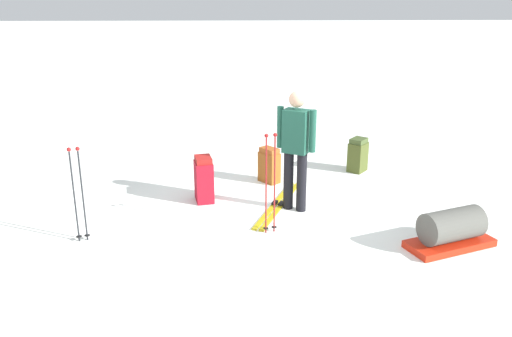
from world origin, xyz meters
TOP-DOWN VIEW (x-y plane):
  - ground_plane at (0.00, 0.00)m, footprint 80.00×80.00m
  - skier_standing at (-0.55, -0.23)m, footprint 0.51×0.36m
  - ski_pair_near at (-0.33, -0.38)m, footprint 0.81×1.77m
  - backpack_large_dark at (-0.25, -1.36)m, footprint 0.37×0.38m
  - backpack_bright at (-1.79, -1.85)m, footprint 0.39×0.40m
  - backpack_small_spare at (0.75, -0.59)m, footprint 0.31×0.39m
  - ski_poles_planted_near at (2.19, 0.67)m, footprint 0.16×0.10m
  - ski_poles_planted_far at (-0.17, 0.50)m, footprint 0.18×0.10m
  - gear_sled at (-2.34, 0.99)m, footprint 1.18×0.81m

SIDE VIEW (x-z plane):
  - ground_plane at x=0.00m, z-range 0.00..0.00m
  - ski_pair_near at x=-0.33m, z-range -0.01..0.04m
  - gear_sled at x=-2.34m, z-range -0.02..0.47m
  - backpack_large_dark at x=-0.25m, z-range -0.01..0.57m
  - backpack_bright at x=-1.79m, z-range -0.01..0.57m
  - backpack_small_spare at x=0.75m, z-range -0.01..0.68m
  - ski_poles_planted_near at x=2.19m, z-range 0.07..1.29m
  - ski_poles_planted_far at x=-0.17m, z-range 0.07..1.40m
  - skier_standing at x=-0.55m, z-range 0.10..1.80m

